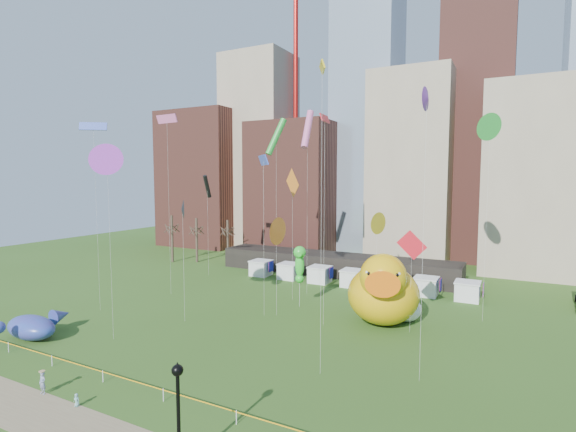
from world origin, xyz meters
The scene contains 31 objects.
ground centered at (0.00, 0.00, 0.00)m, with size 160.00×160.00×0.00m, color #31531A.
skyline centered at (2.25, 61.06, 21.44)m, with size 101.00×23.00×68.00m.
crane_left centered at (-21.11, 64.00, 46.90)m, with size 23.00×1.00×76.00m.
pavilion centered at (-4.00, 42.00, 1.60)m, with size 38.00×6.00×3.20m, color black.
vendor_tents centered at (1.02, 36.00, 1.11)m, with size 33.24×2.80×2.40m.
bare_trees centered at (-30.17, 40.54, 4.01)m, with size 8.44×6.44×8.50m.
caution_tape centered at (0.00, 0.00, 0.68)m, with size 50.00×0.06×0.90m.
big_duck centered at (9.06, 22.30, 3.59)m, with size 9.30×10.99×7.83m.
small_duck centered at (10.95, 24.41, 1.48)m, with size 3.55×4.40×3.21m.
seahorse_green centered at (-1.38, 23.86, 5.46)m, with size 1.94×2.15×7.28m.
seahorse_purple centered at (6.57, 23.26, 3.13)m, with size 1.47×1.68×4.60m.
whale_inflatable centered at (-19.37, 3.10, 1.16)m, with size 5.76×7.40×2.54m.
lamppost centered at (5.78, -4.89, 3.57)m, with size 0.61×0.61×5.85m.
woman centered at (-8.25, -3.20, 0.81)m, with size 0.58×0.38×1.59m, color white.
toddler centered at (-4.64, -3.20, 0.46)m, with size 0.30×0.22×0.88m, color white.
kite_0 centered at (3.71, 19.16, 20.86)m, with size 0.60×2.50×21.49m.
kite_1 centered at (-3.11, 29.68, 21.42)m, with size 1.08×3.06×23.99m.
kite_2 centered at (-9.91, 13.56, 11.94)m, with size 1.54×1.62×12.95m.
kite_3 centered at (18.20, 28.29, 20.42)m, with size 1.94×2.47×21.84m.
kite_4 centered at (7.83, 8.80, 22.88)m, with size 1.24×1.98×23.62m.
kite_5 centered at (-21.11, 11.98, 20.77)m, with size 2.61×2.07×21.39m.
kite_6 centered at (-3.41, 26.06, 14.47)m, with size 2.84×2.19×16.39m.
kite_7 centered at (14.90, 11.17, 20.72)m, with size 0.23×1.72×21.67m.
kite_8 centered at (12.06, 21.26, 8.64)m, with size 2.79×0.93×10.18m.
kite_9 centered at (-18.90, 21.20, 22.58)m, with size 3.46×0.79×23.25m.
kite_10 centered at (-21.39, 32.31, 13.90)m, with size 1.03×2.17×15.70m.
kite_11 centered at (-9.09, 32.17, 20.95)m, with size 2.83×2.79×23.58m.
kite_12 centered at (8.44, 21.77, 10.62)m, with size 0.68×2.25×11.75m.
kite_13 centered at (-3.39, 19.13, 17.06)m, with size 2.77×3.01×17.68m.
kite_14 centered at (-2.22, 19.85, 9.43)m, with size 0.68×3.03×10.93m.
kite_15 centered at (-12.46, 6.46, 16.88)m, with size 2.86×0.59×18.32m.
Camera 1 is at (20.66, -21.14, 15.19)m, focal length 27.00 mm.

